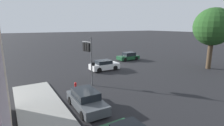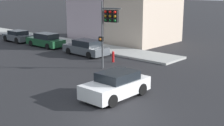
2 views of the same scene
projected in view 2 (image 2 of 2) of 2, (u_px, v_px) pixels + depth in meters
name	position (u px, v px, depth m)	size (l,w,h in m)	color
ground_plane	(118.00, 117.00, 14.83)	(300.00, 300.00, 0.00)	black
traffic_signal	(108.00, 22.00, 22.85)	(0.83, 1.68, 5.07)	#515456
crossing_car_0	(116.00, 85.00, 17.48)	(4.13, 2.03, 1.46)	silver
parked_car_0	(86.00, 48.00, 28.68)	(2.01, 4.53, 1.41)	#4C5156
parked_car_1	(46.00, 40.00, 32.74)	(1.84, 4.60, 1.44)	#194728
parked_car_2	(18.00, 36.00, 35.90)	(1.91, 3.85, 1.30)	#4C5156
fire_hydrant	(113.00, 56.00, 25.91)	(0.22, 0.22, 0.92)	red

